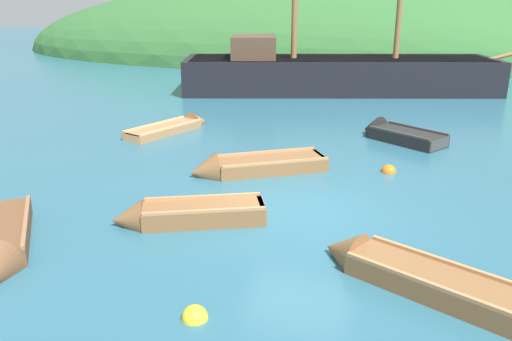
{
  "coord_description": "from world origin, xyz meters",
  "views": [
    {
      "loc": [
        1.54,
        -11.23,
        4.84
      ],
      "look_at": [
        -1.63,
        2.32,
        0.13
      ],
      "focal_mm": 36.86,
      "sensor_mm": 36.0,
      "label": 1
    }
  ],
  "objects_px": {
    "sailing_ship": "(336,79)",
    "rowboat_center": "(250,168)",
    "rowboat_portside": "(405,275)",
    "rowboat_outer_left": "(175,128)",
    "rowboat_outer_right": "(396,136)",
    "rowboat_far": "(184,217)",
    "buoy_orange": "(389,172)",
    "buoy_yellow": "(195,318)"
  },
  "relations": [
    {
      "from": "sailing_ship",
      "to": "rowboat_portside",
      "type": "xyz_separation_m",
      "value": [
        2.89,
        -18.77,
        -0.5
      ]
    },
    {
      "from": "rowboat_outer_left",
      "to": "rowboat_far",
      "type": "relative_size",
      "value": 1.1
    },
    {
      "from": "rowboat_outer_left",
      "to": "rowboat_portside",
      "type": "bearing_deg",
      "value": -115.15
    },
    {
      "from": "rowboat_portside",
      "to": "buoy_yellow",
      "type": "relative_size",
      "value": 8.61
    },
    {
      "from": "rowboat_outer_right",
      "to": "rowboat_far",
      "type": "bearing_deg",
      "value": 97.45
    },
    {
      "from": "rowboat_portside",
      "to": "rowboat_far",
      "type": "relative_size",
      "value": 1.06
    },
    {
      "from": "rowboat_portside",
      "to": "rowboat_outer_left",
      "type": "distance_m",
      "value": 12.14
    },
    {
      "from": "rowboat_center",
      "to": "rowboat_outer_right",
      "type": "distance_m",
      "value": 6.11
    },
    {
      "from": "sailing_ship",
      "to": "rowboat_far",
      "type": "xyz_separation_m",
      "value": [
        -1.8,
        -17.29,
        -0.48
      ]
    },
    {
      "from": "rowboat_portside",
      "to": "buoy_yellow",
      "type": "distance_m",
      "value": 3.77
    },
    {
      "from": "rowboat_portside",
      "to": "buoy_yellow",
      "type": "bearing_deg",
      "value": 59.21
    },
    {
      "from": "rowboat_center",
      "to": "rowboat_outer_right",
      "type": "relative_size",
      "value": 1.26
    },
    {
      "from": "rowboat_portside",
      "to": "rowboat_center",
      "type": "xyz_separation_m",
      "value": [
        -4.09,
        5.17,
        0.0
      ]
    },
    {
      "from": "rowboat_outer_right",
      "to": "buoy_orange",
      "type": "relative_size",
      "value": 7.36
    },
    {
      "from": "rowboat_portside",
      "to": "rowboat_center",
      "type": "height_order",
      "value": "rowboat_center"
    },
    {
      "from": "rowboat_far",
      "to": "rowboat_outer_right",
      "type": "xyz_separation_m",
      "value": [
        4.69,
        8.24,
        -0.0
      ]
    },
    {
      "from": "sailing_ship",
      "to": "rowboat_portside",
      "type": "distance_m",
      "value": 18.99
    },
    {
      "from": "rowboat_far",
      "to": "rowboat_center",
      "type": "bearing_deg",
      "value": -119.88
    },
    {
      "from": "rowboat_outer_left",
      "to": "rowboat_center",
      "type": "distance_m",
      "value": 5.56
    },
    {
      "from": "rowboat_center",
      "to": "buoy_yellow",
      "type": "bearing_deg",
      "value": 68.26
    },
    {
      "from": "sailing_ship",
      "to": "buoy_yellow",
      "type": "bearing_deg",
      "value": -103.83
    },
    {
      "from": "buoy_yellow",
      "to": "buoy_orange",
      "type": "bearing_deg",
      "value": 69.44
    },
    {
      "from": "rowboat_outer_left",
      "to": "rowboat_outer_right",
      "type": "bearing_deg",
      "value": -62.17
    },
    {
      "from": "rowboat_outer_left",
      "to": "rowboat_far",
      "type": "distance_m",
      "value": 8.36
    },
    {
      "from": "rowboat_portside",
      "to": "rowboat_far",
      "type": "bearing_deg",
      "value": 11.37
    },
    {
      "from": "rowboat_outer_left",
      "to": "buoy_orange",
      "type": "bearing_deg",
      "value": -87.8
    },
    {
      "from": "sailing_ship",
      "to": "rowboat_portside",
      "type": "height_order",
      "value": "sailing_ship"
    },
    {
      "from": "buoy_orange",
      "to": "rowboat_outer_left",
      "type": "bearing_deg",
      "value": 158.25
    },
    {
      "from": "rowboat_far",
      "to": "rowboat_center",
      "type": "height_order",
      "value": "rowboat_center"
    },
    {
      "from": "rowboat_outer_left",
      "to": "rowboat_outer_right",
      "type": "height_order",
      "value": "rowboat_outer_right"
    },
    {
      "from": "sailing_ship",
      "to": "rowboat_outer_right",
      "type": "relative_size",
      "value": 5.85
    },
    {
      "from": "rowboat_far",
      "to": "rowboat_center",
      "type": "distance_m",
      "value": 3.74
    },
    {
      "from": "sailing_ship",
      "to": "buoy_orange",
      "type": "xyz_separation_m",
      "value": [
        2.64,
        -12.66,
        -0.63
      ]
    },
    {
      "from": "rowboat_portside",
      "to": "rowboat_outer_right",
      "type": "bearing_deg",
      "value": -61.14
    },
    {
      "from": "buoy_yellow",
      "to": "buoy_orange",
      "type": "relative_size",
      "value": 1.0
    },
    {
      "from": "sailing_ship",
      "to": "rowboat_far",
      "type": "bearing_deg",
      "value": -108.77
    },
    {
      "from": "sailing_ship",
      "to": "rowboat_center",
      "type": "height_order",
      "value": "sailing_ship"
    },
    {
      "from": "sailing_ship",
      "to": "buoy_orange",
      "type": "bearing_deg",
      "value": -91.05
    },
    {
      "from": "buoy_yellow",
      "to": "rowboat_portside",
      "type": "bearing_deg",
      "value": 30.35
    },
    {
      "from": "rowboat_far",
      "to": "rowboat_outer_right",
      "type": "height_order",
      "value": "rowboat_outer_right"
    },
    {
      "from": "rowboat_far",
      "to": "rowboat_center",
      "type": "relative_size",
      "value": 0.88
    },
    {
      "from": "rowboat_portside",
      "to": "rowboat_center",
      "type": "distance_m",
      "value": 6.59
    }
  ]
}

